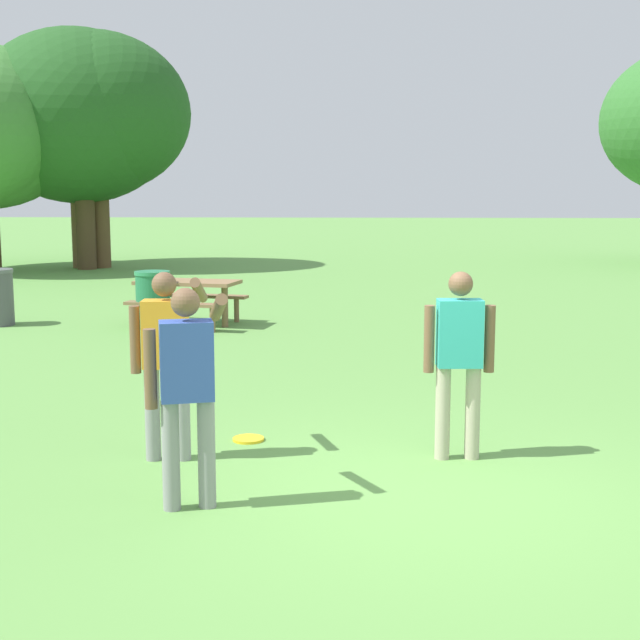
{
  "coord_description": "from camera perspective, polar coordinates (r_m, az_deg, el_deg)",
  "views": [
    {
      "loc": [
        -0.49,
        -6.64,
        2.36
      ],
      "look_at": [
        -0.86,
        2.34,
        1.0
      ],
      "focal_mm": 49.98,
      "sensor_mm": 36.0,
      "label": 1
    }
  ],
  "objects": [
    {
      "name": "frisbee",
      "position": [
        8.43,
        -4.61,
        -7.6
      ],
      "size": [
        0.29,
        0.29,
        0.03
      ],
      "primitive_type": "cylinder",
      "color": "yellow",
      "rests_on": "ground"
    },
    {
      "name": "trash_can_beside_table",
      "position": [
        15.04,
        -10.65,
        1.28
      ],
      "size": [
        0.59,
        0.59,
        0.96
      ],
      "color": "#237047",
      "rests_on": "ground"
    },
    {
      "name": "person_thrower",
      "position": [
        7.73,
        -9.82,
        -1.95
      ],
      "size": [
        0.61,
        0.7,
        1.64
      ],
      "color": "gray",
      "rests_on": "ground"
    },
    {
      "name": "tree_far_right",
      "position": [
        26.79,
        -15.26,
        12.42
      ],
      "size": [
        5.76,
        5.76,
        6.75
      ],
      "color": "brown",
      "rests_on": "ground"
    },
    {
      "name": "picnic_table_near",
      "position": [
        15.25,
        -8.46,
        1.74
      ],
      "size": [
        1.96,
        1.74,
        0.77
      ],
      "color": "olive",
      "rests_on": "ground"
    },
    {
      "name": "tree_slender_mid",
      "position": [
        26.24,
        -15.02,
        12.1
      ],
      "size": [
        4.58,
        4.58,
        6.07
      ],
      "color": "#4C3823",
      "rests_on": "ground"
    },
    {
      "name": "ground_plane",
      "position": [
        7.06,
        6.31,
        -10.97
      ],
      "size": [
        120.0,
        120.0,
        0.0
      ],
      "primitive_type": "plane",
      "color": "#609947"
    },
    {
      "name": "person_catcher",
      "position": [
        7.74,
        8.9,
        -2.06
      ],
      "size": [
        0.61,
        0.24,
        1.64
      ],
      "color": "#B7AD93",
      "rests_on": "ground"
    },
    {
      "name": "person_bystander",
      "position": [
        6.54,
        -8.51,
        -3.85
      ],
      "size": [
        0.6,
        0.77,
        1.64
      ],
      "color": "gray",
      "rests_on": "ground"
    },
    {
      "name": "tree_back_left",
      "position": [
        26.69,
        -14.16,
        12.68
      ],
      "size": [
        5.37,
        5.37,
        6.68
      ],
      "color": "brown",
      "rests_on": "ground"
    }
  ]
}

